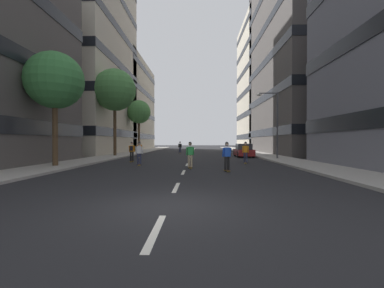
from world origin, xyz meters
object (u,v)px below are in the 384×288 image
(streetlamp_right, at_px, (274,118))
(skater_4, at_px, (132,150))
(skater_0, at_px, (140,149))
(parked_car_near, at_px, (244,151))
(street_tree_mid, at_px, (115,90))
(skater_6, at_px, (139,152))
(street_tree_near, at_px, (55,81))
(skater_1, at_px, (190,154))
(skater_3, at_px, (227,155))
(skater_5, at_px, (246,151))
(street_tree_far, at_px, (139,112))
(skater_2, at_px, (180,147))

(streetlamp_right, relative_size, skater_4, 3.65)
(skater_0, bearing_deg, streetlamp_right, -10.00)
(parked_car_near, xyz_separation_m, street_tree_mid, (-15.10, 0.35, 7.14))
(skater_0, xyz_separation_m, skater_4, (0.59, -5.68, 0.00))
(skater_6, bearing_deg, street_tree_near, -163.42)
(skater_1, distance_m, skater_6, 4.32)
(skater_3, bearing_deg, skater_0, 122.57)
(parked_car_near, height_order, skater_5, skater_5)
(streetlamp_right, bearing_deg, skater_6, -151.13)
(street_tree_near, distance_m, street_tree_far, 25.52)
(parked_car_near, bearing_deg, skater_0, -170.15)
(streetlamp_right, relative_size, skater_6, 3.65)
(parked_car_near, height_order, street_tree_far, street_tree_far)
(street_tree_far, height_order, skater_2, street_tree_far)
(parked_car_near, relative_size, skater_4, 2.47)
(parked_car_near, bearing_deg, street_tree_near, -140.18)
(parked_car_near, relative_size, skater_1, 2.47)
(skater_4, bearing_deg, skater_5, -7.19)
(skater_1, bearing_deg, skater_5, 42.10)
(skater_1, distance_m, skater_3, 2.88)
(parked_car_near, height_order, street_tree_mid, street_tree_mid)
(skater_3, bearing_deg, streetlamp_right, 60.90)
(street_tree_mid, height_order, street_tree_far, street_tree_mid)
(skater_2, bearing_deg, skater_4, -100.30)
(parked_car_near, bearing_deg, street_tree_far, 139.44)
(skater_5, bearing_deg, skater_4, 172.81)
(street_tree_far, relative_size, skater_4, 4.77)
(street_tree_mid, bearing_deg, skater_0, -34.46)
(street_tree_near, height_order, skater_1, street_tree_near)
(skater_5, bearing_deg, skater_6, -166.07)
(street_tree_far, height_order, skater_5, street_tree_far)
(street_tree_mid, relative_size, skater_3, 5.73)
(skater_5, bearing_deg, street_tree_far, 122.11)
(street_tree_near, relative_size, skater_5, 4.38)
(skater_0, distance_m, skater_2, 11.70)
(parked_car_near, relative_size, street_tree_near, 0.56)
(skater_4, bearing_deg, parked_car_near, 34.88)
(skater_2, bearing_deg, streetlamp_right, -53.15)
(skater_0, bearing_deg, street_tree_mid, 145.54)
(skater_4, bearing_deg, street_tree_mid, 116.69)
(street_tree_near, relative_size, skater_0, 4.38)
(skater_1, bearing_deg, skater_2, 95.72)
(skater_2, bearing_deg, skater_5, -69.86)
(skater_2, distance_m, skater_6, 20.14)
(parked_car_near, bearing_deg, skater_4, -145.12)
(skater_3, distance_m, skater_5, 6.16)
(parked_car_near, bearing_deg, skater_1, -114.19)
(streetlamp_right, relative_size, skater_3, 3.65)
(street_tree_mid, xyz_separation_m, skater_3, (11.56, -15.05, -6.86))
(street_tree_far, height_order, skater_3, street_tree_far)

